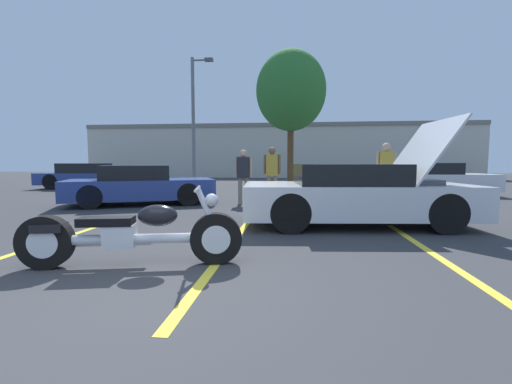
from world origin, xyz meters
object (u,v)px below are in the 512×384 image
tree_background (291,91)px  show_car_hood_open (356,194)px  parked_car_right_row (432,179)px  spectator_near_motorcycle (386,169)px  parked_car_mid_row (140,186)px  light_pole (195,115)px  motorcycle (132,235)px  spectator_by_show_car (272,170)px  parked_car_left_row (88,176)px  spectator_midground (243,172)px

tree_background → show_car_hood_open: bearing=-82.8°
show_car_hood_open → parked_car_right_row: 8.07m
spectator_near_motorcycle → parked_car_right_row: bearing=56.3°
parked_car_mid_row → parked_car_right_row: parked_car_right_row is taller
parked_car_mid_row → parked_car_right_row: size_ratio=1.08×
light_pole → motorcycle: size_ratio=2.63×
light_pole → parked_car_right_row: (10.67, -4.34, -3.19)m
light_pole → tree_background: (5.15, -0.19, 1.13)m
light_pole → spectator_near_motorcycle: light_pole is taller
spectator_by_show_car → motorcycle: bearing=-100.7°
light_pole → parked_car_mid_row: light_pole is taller
parked_car_left_row → spectator_midground: spectator_midground is taller
parked_car_left_row → spectator_midground: bearing=-38.1°
light_pole → tree_background: bearing=-2.2°
show_car_hood_open → spectator_by_show_car: size_ratio=2.64×
motorcycle → show_car_hood_open: size_ratio=0.57×
parked_car_mid_row → spectator_by_show_car: (3.88, 0.81, 0.46)m
light_pole → spectator_near_motorcycle: bearing=-47.8°
light_pole → parked_car_right_row: bearing=-22.1°
tree_background → parked_car_left_row: (-9.66, -2.59, -4.33)m
light_pole → parked_car_right_row: light_pole is taller
parked_car_mid_row → spectator_by_show_car: bearing=-11.5°
show_car_hood_open → spectator_by_show_car: (-1.90, 3.61, 0.41)m
show_car_hood_open → parked_car_left_row: size_ratio=1.00×
parked_car_mid_row → parked_car_right_row: bearing=-0.5°
spectator_by_show_car → spectator_midground: (-0.83, -0.45, -0.06)m
parked_car_mid_row → spectator_midground: 3.10m
parked_car_right_row → spectator_by_show_car: spectator_by_show_car is taller
parked_car_mid_row → spectator_near_motorcycle: bearing=-24.3°
light_pole → show_car_hood_open: bearing=-59.8°
light_pole → spectator_midground: bearing=-64.8°
parked_car_mid_row → spectator_midground: spectator_midground is taller
spectator_midground → parked_car_left_row: bearing=147.3°
tree_background → parked_car_right_row: 8.14m
parked_car_left_row → motorcycle: bearing=-61.1°
spectator_near_motorcycle → spectator_midground: spectator_near_motorcycle is taller
parked_car_left_row → spectator_near_motorcycle: 13.64m
parked_car_left_row → spectator_near_motorcycle: size_ratio=2.56×
show_car_hood_open → parked_car_mid_row: bearing=149.1°
motorcycle → spectator_midground: size_ratio=1.60×
tree_background → parked_car_mid_row: tree_background is taller
spectator_near_motorcycle → parked_car_left_row: bearing=154.6°
show_car_hood_open → parked_car_mid_row: (-5.78, 2.79, -0.06)m
parked_car_right_row → spectator_near_motorcycle: (-2.86, -4.29, 0.47)m
tree_background → parked_car_mid_row: bearing=-117.8°
spectator_near_motorcycle → spectator_midground: size_ratio=1.09×
tree_background → spectator_midground: size_ratio=4.31×
parked_car_mid_row → spectator_by_show_car: size_ratio=2.65×
tree_background → spectator_near_motorcycle: (2.66, -8.43, -3.85)m
parked_car_mid_row → spectator_midground: size_ratio=2.80×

